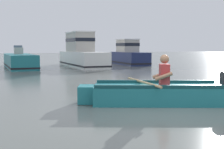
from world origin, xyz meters
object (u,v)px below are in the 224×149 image
at_px(rowboat_with_person, 155,93).
at_px(moored_boat_white, 81,54).
at_px(moored_boat_teal, 20,61).
at_px(moored_boat_navy, 129,55).

height_order(rowboat_with_person, moored_boat_white, moored_boat_white).
distance_m(moored_boat_teal, moored_boat_white, 4.20).
xyz_separation_m(rowboat_with_person, moored_boat_teal, (-0.41, 14.19, 0.17)).
relative_size(rowboat_with_person, moored_boat_navy, 0.72).
relative_size(rowboat_with_person, moored_boat_teal, 0.56).
relative_size(moored_boat_teal, moored_boat_white, 0.91).
distance_m(rowboat_with_person, moored_boat_navy, 16.11).
bearing_deg(moored_boat_white, moored_boat_navy, 4.70).
xyz_separation_m(moored_boat_teal, moored_boat_white, (4.15, -0.46, 0.47)).
relative_size(moored_boat_white, moored_boat_navy, 1.43).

